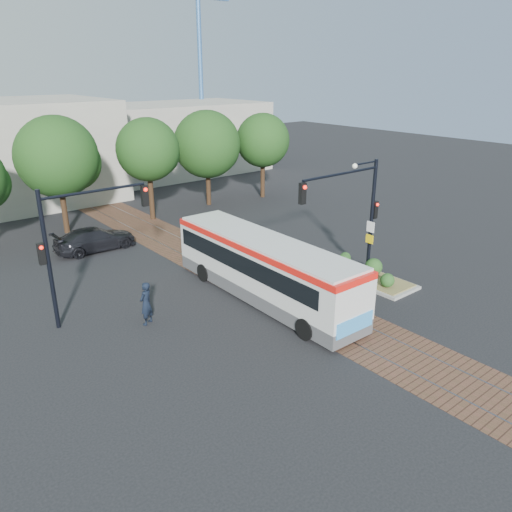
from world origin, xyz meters
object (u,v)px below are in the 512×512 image
object	(u,v)px
city_bus	(264,266)
officer	(146,303)
parked_car	(95,239)
traffic_island	(365,272)
signal_pole_main	(357,204)
signal_pole_left	(73,236)

from	to	relation	value
city_bus	officer	bearing A→B (deg)	168.45
city_bus	parked_car	bearing A→B (deg)	107.87
traffic_island	parked_car	world-z (taller)	parked_car
city_bus	parked_car	xyz separation A→B (m)	(-3.50, 11.62, -0.98)
officer	parked_car	xyz separation A→B (m)	(2.02, 10.38, -0.26)
city_bus	signal_pole_main	xyz separation A→B (m)	(4.75, -1.44, 2.48)
traffic_island	parked_car	xyz separation A→B (m)	(-9.20, 13.15, 0.37)
signal_pole_main	officer	world-z (taller)	signal_pole_main
signal_pole_left	officer	distance (m)	4.09
signal_pole_main	signal_pole_left	distance (m)	13.14
traffic_island	city_bus	bearing A→B (deg)	164.96
city_bus	officer	xyz separation A→B (m)	(-5.52, 1.24, -0.71)
city_bus	signal_pole_left	bearing A→B (deg)	156.91
signal_pole_left	officer	xyz separation A→B (m)	(1.97, -2.12, -2.90)
officer	parked_car	distance (m)	10.57
signal_pole_main	officer	distance (m)	11.08
parked_car	signal_pole_main	bearing A→B (deg)	-147.75
signal_pole_left	parked_car	bearing A→B (deg)	64.23
signal_pole_main	parked_car	distance (m)	15.83
signal_pole_left	parked_car	xyz separation A→B (m)	(3.98, 8.25, -3.16)
traffic_island	officer	world-z (taller)	officer
signal_pole_main	signal_pole_left	world-z (taller)	signal_pole_main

